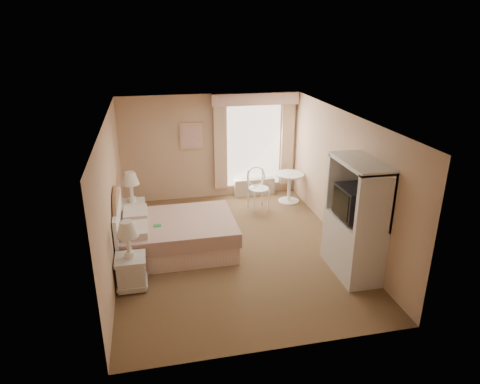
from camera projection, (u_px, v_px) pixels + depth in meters
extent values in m
cube|color=brown|center=(234.00, 249.00, 8.08)|extent=(4.20, 5.50, 0.01)
cube|color=silver|center=(233.00, 118.00, 7.17)|extent=(4.20, 5.50, 0.01)
cube|color=tan|center=(211.00, 147.00, 10.13)|extent=(4.20, 0.01, 2.50)
cube|color=tan|center=(278.00, 266.00, 5.12)|extent=(4.20, 0.01, 2.50)
cube|color=tan|center=(112.00, 196.00, 7.21)|extent=(0.01, 5.50, 2.50)
cube|color=tan|center=(343.00, 179.00, 8.04)|extent=(0.01, 5.50, 2.50)
cube|color=white|center=(254.00, 145.00, 10.31)|extent=(1.30, 0.02, 2.00)
cube|color=beige|center=(220.00, 147.00, 10.10)|extent=(0.30, 0.08, 2.05)
cube|color=beige|center=(287.00, 144.00, 10.43)|extent=(0.30, 0.08, 2.05)
cube|color=#DA9B8E|center=(255.00, 99.00, 9.82)|extent=(2.05, 0.20, 0.28)
cube|color=beige|center=(254.00, 187.00, 10.61)|extent=(1.00, 0.22, 0.42)
cube|color=#DAB286|center=(191.00, 136.00, 9.91)|extent=(0.52, 0.03, 0.62)
cube|color=beige|center=(191.00, 136.00, 9.89)|extent=(0.42, 0.02, 0.52)
cube|color=#DA9B8E|center=(179.00, 242.00, 7.98)|extent=(2.00, 1.52, 0.34)
cube|color=#C29991|center=(179.00, 227.00, 7.87)|extent=(2.06, 1.58, 0.27)
cube|color=beige|center=(135.00, 230.00, 7.32)|extent=(0.43, 0.59, 0.13)
cube|color=beige|center=(135.00, 213.00, 7.98)|extent=(0.43, 0.59, 0.13)
cube|color=#258942|center=(157.00, 226.00, 7.62)|extent=(0.14, 0.10, 0.01)
cube|color=white|center=(119.00, 230.00, 7.65)|extent=(0.06, 1.62, 1.05)
cylinder|color=#A67C58|center=(119.00, 225.00, 7.62)|extent=(0.05, 1.43, 1.43)
cube|color=silver|center=(132.00, 273.00, 6.81)|extent=(0.44, 0.44, 0.47)
cube|color=silver|center=(130.00, 259.00, 6.71)|extent=(0.47, 0.47, 0.06)
cube|color=silver|center=(133.00, 282.00, 6.87)|extent=(0.47, 0.47, 0.05)
cylinder|color=white|center=(130.00, 255.00, 6.69)|extent=(0.15, 0.15, 0.09)
cylinder|color=white|center=(128.00, 244.00, 6.62)|extent=(0.07, 0.07, 0.38)
cone|color=silver|center=(127.00, 229.00, 6.52)|extent=(0.34, 0.34, 0.25)
cube|color=silver|center=(134.00, 215.00, 8.87)|extent=(0.45, 0.45, 0.49)
cube|color=silver|center=(133.00, 203.00, 8.77)|extent=(0.49, 0.49, 0.06)
cube|color=silver|center=(135.00, 223.00, 8.93)|extent=(0.49, 0.49, 0.05)
cylinder|color=white|center=(132.00, 200.00, 8.74)|extent=(0.16, 0.16, 0.10)
cylinder|color=white|center=(131.00, 191.00, 8.67)|extent=(0.07, 0.07, 0.39)
cone|color=silver|center=(130.00, 178.00, 8.57)|extent=(0.35, 0.35, 0.26)
cylinder|color=white|center=(289.00, 201.00, 10.26)|extent=(0.49, 0.49, 0.03)
cylinder|color=white|center=(289.00, 188.00, 10.13)|extent=(0.08, 0.08, 0.66)
cylinder|color=silver|center=(290.00, 174.00, 10.01)|extent=(0.66, 0.66, 0.04)
cylinder|color=white|center=(254.00, 203.00, 9.55)|extent=(0.03, 0.03, 0.48)
cylinder|color=white|center=(269.00, 201.00, 9.68)|extent=(0.03, 0.03, 0.48)
cylinder|color=white|center=(248.00, 197.00, 9.86)|extent=(0.03, 0.03, 0.48)
cylinder|color=white|center=(262.00, 195.00, 9.99)|extent=(0.03, 0.03, 0.48)
cylinder|color=silver|center=(259.00, 189.00, 9.68)|extent=(0.54, 0.54, 0.04)
torus|color=white|center=(256.00, 176.00, 9.71)|extent=(0.47, 0.19, 0.46)
cylinder|color=white|center=(248.00, 179.00, 9.70)|extent=(0.03, 0.03, 0.42)
cylinder|color=white|center=(262.00, 177.00, 9.82)|extent=(0.03, 0.03, 0.42)
cube|color=silver|center=(352.00, 246.00, 7.19)|extent=(0.60, 1.19, 0.98)
cube|color=silver|center=(376.00, 205.00, 6.33)|extent=(0.60, 0.09, 0.98)
cube|color=silver|center=(343.00, 180.00, 7.33)|extent=(0.60, 0.09, 0.98)
cube|color=silver|center=(361.00, 163.00, 6.65)|extent=(0.60, 1.19, 0.07)
cube|color=silver|center=(374.00, 190.00, 6.88)|extent=(0.04, 1.19, 0.98)
cube|color=black|center=(356.00, 202.00, 6.89)|extent=(0.52, 0.65, 0.52)
cube|color=black|center=(341.00, 204.00, 6.84)|extent=(0.02, 0.54, 0.43)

